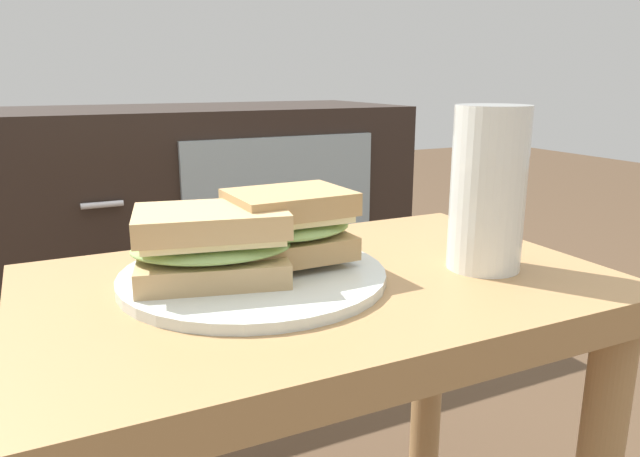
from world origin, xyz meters
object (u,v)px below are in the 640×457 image
tv_cabinet (206,223)px  beer_glass (488,194)px  plate (253,276)px  sandwich_back (290,224)px  sandwich_front (212,245)px

tv_cabinet → beer_glass: beer_glass is taller
plate → beer_glass: (0.23, -0.06, 0.07)m
tv_cabinet → sandwich_back: (-0.16, -0.92, 0.22)m
tv_cabinet → plate: (-0.20, -0.93, 0.17)m
beer_glass → tv_cabinet: bearing=91.6°
sandwich_front → tv_cabinet: bearing=75.6°
tv_cabinet → sandwich_back: tv_cabinet is taller
sandwich_front → sandwich_back: bearing=7.9°
tv_cabinet → plate: 0.96m
tv_cabinet → plate: bearing=-102.1°
sandwich_back → beer_glass: size_ratio=0.75×
plate → sandwich_front: sandwich_front is taller
plate → sandwich_back: size_ratio=2.05×
plate → sandwich_back: sandwich_back is taller
sandwich_back → beer_glass: 0.20m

